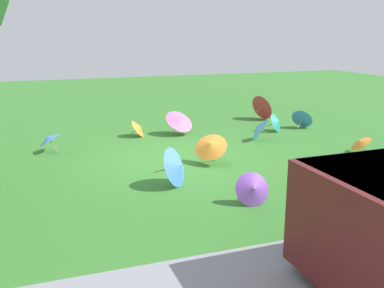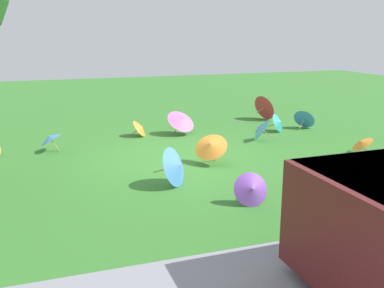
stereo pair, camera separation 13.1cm
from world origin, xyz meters
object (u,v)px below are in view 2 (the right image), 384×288
object	(u,v)px
parasol_pink_0	(182,119)
parasol_orange_1	(361,143)
parasol_purple_0	(252,189)
parasol_orange_4	(210,145)
parasol_teal_0	(279,122)
parasol_blue_0	(177,166)
parasol_blue_5	(305,118)
parasol_blue_1	(260,128)
parasol_blue_6	(50,138)
parasol_red_0	(266,107)
parasol_orange_5	(141,128)

from	to	relation	value
parasol_pink_0	parasol_orange_1	bearing A→B (deg)	136.82
parasol_purple_0	parasol_orange_4	xyz separation A→B (m)	(-0.20, -2.60, 0.16)
parasol_teal_0	parasol_orange_1	bearing A→B (deg)	104.14
parasol_blue_0	parasol_pink_0	world-z (taller)	parasol_blue_0
parasol_blue_5	parasol_blue_1	bearing A→B (deg)	25.37
parasol_teal_0	parasol_blue_1	distance (m)	1.35
parasol_pink_0	parasol_blue_6	size ratio (longest dim) A/B	1.43
parasol_red_0	parasol_orange_1	distance (m)	4.86
parasol_orange_1	parasol_orange_4	bearing A→B (deg)	-5.07
parasol_teal_0	parasol_blue_5	distance (m)	1.09
parasol_purple_0	parasol_orange_4	distance (m)	2.61
parasol_blue_0	parasol_blue_1	bearing A→B (deg)	-139.30
parasol_purple_0	parasol_blue_5	distance (m)	7.07
parasol_teal_0	parasol_pink_0	world-z (taller)	parasol_pink_0
parasol_purple_0	parasol_orange_5	size ratio (longest dim) A/B	0.98
parasol_red_0	parasol_orange_5	distance (m)	4.94
parasol_pink_0	parasol_purple_0	bearing A→B (deg)	85.14
parasol_red_0	parasol_orange_4	distance (m)	5.92
parasol_teal_0	parasol_blue_0	bearing A→B (deg)	39.60
parasol_teal_0	parasol_blue_1	xyz separation A→B (m)	(1.09, 0.79, 0.05)
parasol_blue_1	parasol_blue_5	world-z (taller)	parasol_blue_1
parasol_purple_0	parasol_orange_4	bearing A→B (deg)	-94.50
parasol_purple_0	parasol_blue_5	xyz separation A→B (m)	(-4.58, -5.39, 0.01)
parasol_red_0	parasol_purple_0	distance (m)	8.18
parasol_teal_0	parasol_blue_0	xyz separation A→B (m)	(4.49, 3.72, 0.11)
parasol_blue_1	parasol_orange_4	distance (m)	2.83
parasol_orange_1	parasol_orange_4	xyz separation A→B (m)	(4.04, -0.36, 0.18)
parasol_purple_0	parasol_blue_0	bearing A→B (deg)	-55.79
parasol_teal_0	parasol_orange_5	world-z (taller)	parasol_teal_0
parasol_red_0	parasol_blue_1	world-z (taller)	parasol_red_0
parasol_blue_0	parasol_orange_4	world-z (taller)	parasol_blue_0
parasol_pink_0	parasol_blue_5	size ratio (longest dim) A/B	1.33
parasol_red_0	parasol_purple_0	world-z (taller)	parasol_red_0
parasol_red_0	parasol_orange_1	world-z (taller)	parasol_red_0
parasol_blue_0	parasol_orange_4	xyz separation A→B (m)	(-1.18, -1.16, 0.05)
parasol_pink_0	parasol_blue_6	xyz separation A→B (m)	(3.85, 0.75, -0.10)
parasol_orange_4	parasol_blue_5	world-z (taller)	parasol_orange_4
parasol_pink_0	parasol_orange_1	xyz separation A→B (m)	(-3.76, 3.52, -0.18)
parasol_teal_0	parasol_orange_4	size ratio (longest dim) A/B	0.67
parasol_pink_0	parasol_orange_4	xyz separation A→B (m)	(0.29, 3.17, -0.01)
parasol_red_0	parasol_blue_5	distance (m)	1.79
parasol_blue_0	parasol_blue_1	world-z (taller)	parasol_blue_0
parasol_red_0	parasol_orange_5	xyz separation A→B (m)	(4.80, 1.12, -0.19)
parasol_red_0	parasol_blue_0	world-z (taller)	parasol_red_0
parasol_blue_1	parasol_blue_5	xyz separation A→B (m)	(-2.16, -1.02, -0.03)
parasol_blue_5	parasol_orange_5	xyz separation A→B (m)	(5.32, -0.59, -0.06)
parasol_red_0	parasol_pink_0	size ratio (longest dim) A/B	0.91
parasol_blue_5	parasol_blue_6	distance (m)	7.95
parasol_pink_0	parasol_orange_4	world-z (taller)	parasol_pink_0
parasol_orange_1	parasol_blue_5	distance (m)	3.16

